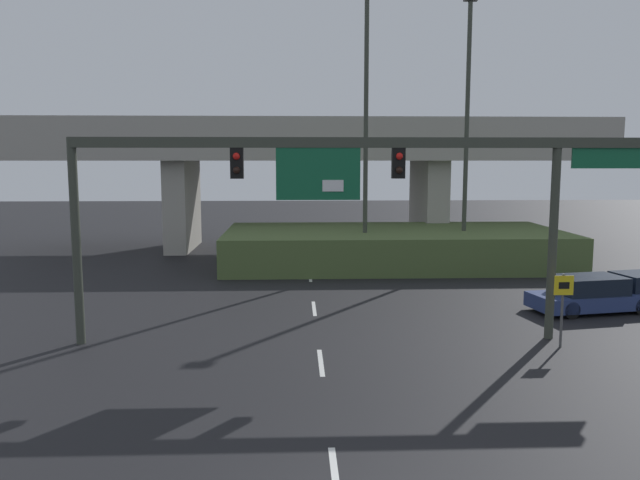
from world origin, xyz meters
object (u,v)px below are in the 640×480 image
at_px(parked_sedan_near_right, 591,295).
at_px(signal_gantry, 352,176).
at_px(speed_limit_sign, 563,300).
at_px(highway_light_pole_far, 366,117).
at_px(highway_light_pole_near, 467,127).

bearing_deg(parked_sedan_near_right, signal_gantry, -169.79).
bearing_deg(speed_limit_sign, signal_gantry, 171.16).
bearing_deg(highway_light_pole_far, parked_sedan_near_right, -52.99).
bearing_deg(signal_gantry, parked_sedan_near_right, 20.28).
height_order(highway_light_pole_near, highway_light_pole_far, highway_light_pole_far).
bearing_deg(highway_light_pole_near, speed_limit_sign, -93.92).
distance_m(speed_limit_sign, highway_light_pole_near, 16.46).
bearing_deg(parked_sedan_near_right, highway_light_pole_near, 90.84).
xyz_separation_m(highway_light_pole_near, parked_sedan_near_right, (2.07, -10.76, -6.89)).
height_order(highway_light_pole_near, parked_sedan_near_right, highway_light_pole_near).
height_order(speed_limit_sign, parked_sedan_near_right, speed_limit_sign).
xyz_separation_m(speed_limit_sign, highway_light_pole_far, (-4.49, 14.63, 6.48)).
relative_size(speed_limit_sign, highway_light_pole_far, 0.15).
xyz_separation_m(signal_gantry, parked_sedan_near_right, (9.55, 3.53, -4.65)).
distance_m(signal_gantry, highway_light_pole_far, 14.03).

